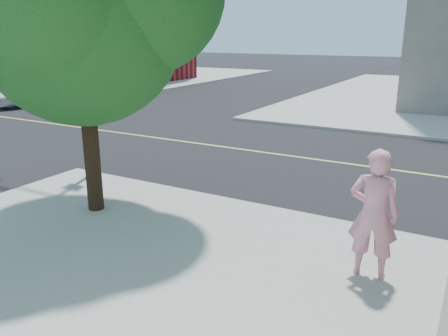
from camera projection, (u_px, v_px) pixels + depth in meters
The scene contains 5 objects.
ground at pixel (105, 178), 12.17m from camera, with size 140.00×140.00×0.00m, color black.
road_ew at pixel (196, 143), 15.93m from camera, with size 140.00×9.00×0.01m, color black.
sidewalk_nw at pixel (83, 75), 40.95m from camera, with size 26.00×25.00×0.12m, color #A3A39B.
man_on_phone at pixel (374, 214), 6.79m from camera, with size 0.73×0.48×2.01m, color pink.
signal_pole at pixel (18, 30), 11.97m from camera, with size 3.96×0.45×4.47m.
Camera 1 is at (8.48, -8.53, 3.71)m, focal length 36.66 mm.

